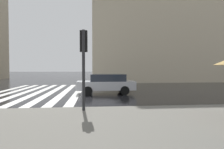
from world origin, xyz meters
name	(u,v)px	position (x,y,z in m)	size (l,w,h in m)	color
ground_plane	(35,100)	(0.00, 0.00, 0.00)	(220.00, 220.00, 0.00)	black
zebra_crossing	(39,92)	(4.00, 0.88, 0.00)	(13.00, 6.50, 0.01)	silver
haussmann_block_corner	(158,22)	(21.29, -14.36, 9.79)	(17.59, 22.41, 19.99)	beige
traffic_signal_post	(84,53)	(-3.57, -2.93, 2.44)	(0.44, 0.30, 3.17)	#232326
car_silver	(106,83)	(2.50, -4.23, 0.76)	(1.85, 4.10, 1.41)	#B7B7BC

